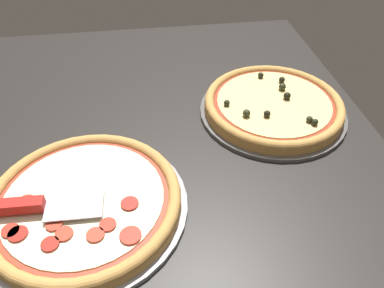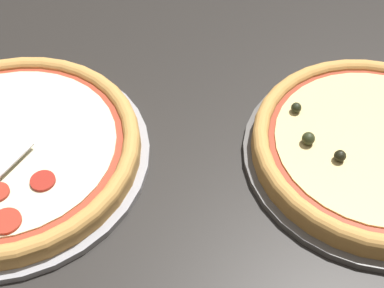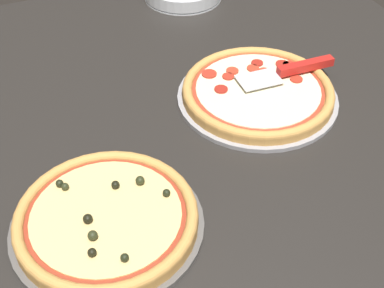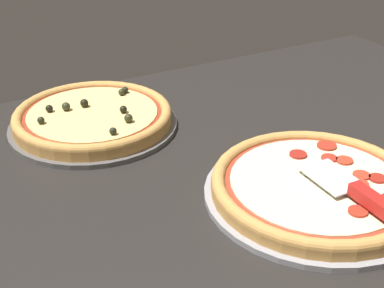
{
  "view_description": "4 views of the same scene",
  "coord_description": "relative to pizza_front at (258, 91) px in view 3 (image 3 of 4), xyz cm",
  "views": [
    {
      "loc": [
        47.8,
        8.36,
        54.05
      ],
      "look_at": [
        -9.05,
        16.65,
        3.0
      ],
      "focal_mm": 35.0,
      "sensor_mm": 36.0,
      "label": 1
    },
    {
      "loc": [
        30.94,
        38.47,
        55.52
      ],
      "look_at": [
        -9.05,
        16.65,
        3.0
      ],
      "focal_mm": 50.0,
      "sensor_mm": 36.0,
      "label": 2
    },
    {
      "loc": [
        -82.81,
        47.2,
        74.78
      ],
      "look_at": [
        -9.05,
        16.65,
        3.0
      ],
      "focal_mm": 50.0,
      "sensor_mm": 36.0,
      "label": 3
    },
    {
      "loc": [
        -50.85,
        -58.76,
        50.2
      ],
      "look_at": [
        -9.05,
        16.65,
        3.0
      ],
      "focal_mm": 50.0,
      "sensor_mm": 36.0,
      "label": 4
    }
  ],
  "objects": [
    {
      "name": "ground_plane",
      "position": [
        -2.62,
        4.46,
        -4.22
      ],
      "size": [
        144.57,
        118.56,
        3.6
      ],
      "primitive_type": "cube",
      "color": "black"
    },
    {
      "name": "pizza_pan_front",
      "position": [
        -0.04,
        0.01,
        -1.92
      ],
      "size": [
        36.87,
        36.87,
        1.0
      ],
      "primitive_type": "cylinder",
      "color": "#939399",
      "rests_on": "ground_plane"
    },
    {
      "name": "pizza_front",
      "position": [
        0.0,
        0.0,
        0.0
      ],
      "size": [
        34.66,
        34.66,
        2.87
      ],
      "color": "#C68E47",
      "rests_on": "pizza_pan_front"
    },
    {
      "name": "pizza_pan_back",
      "position": [
        -23.31,
        42.2,
        -1.92
      ],
      "size": [
        34.51,
        34.51,
        1.0
      ],
      "primitive_type": "cylinder",
      "color": "#565451",
      "rests_on": "ground_plane"
    },
    {
      "name": "pizza_back",
      "position": [
        -23.31,
        42.2,
        0.2
      ],
      "size": [
        32.44,
        32.44,
        4.21
      ],
      "color": "#C68E47",
      "rests_on": "pizza_pan_back"
    },
    {
      "name": "serving_spatula",
      "position": [
        1.56,
        -10.77,
        2.27
      ],
      "size": [
        6.84,
        24.02,
        2.0
      ],
      "color": "silver",
      "rests_on": "pizza_front"
    }
  ]
}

